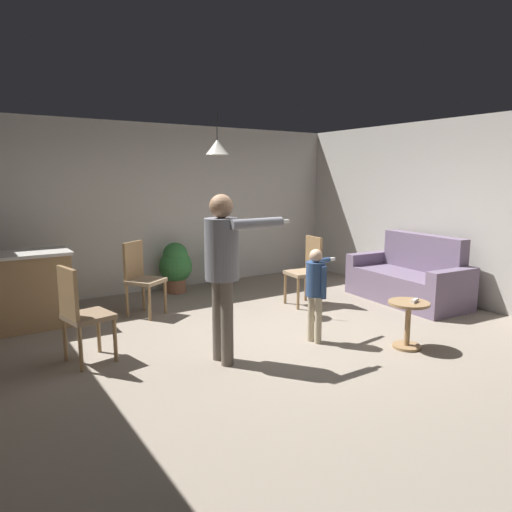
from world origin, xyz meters
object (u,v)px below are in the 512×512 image
at_px(dining_chair_centre_back, 81,311).
at_px(potted_plant_by_wall, 176,265).
at_px(dining_chair_near_wall, 141,276).
at_px(side_table_by_couch, 408,319).
at_px(spare_remote_on_table, 415,301).
at_px(dining_chair_by_counter, 307,268).
at_px(couch_floral, 409,279).
at_px(person_child, 316,285).
at_px(person_adult, 223,260).
at_px(kitchen_counter, 17,291).
at_px(potted_plant_corner, 225,266).

distance_m(dining_chair_centre_back, potted_plant_by_wall, 2.97).
relative_size(dining_chair_near_wall, potted_plant_by_wall, 1.22).
bearing_deg(side_table_by_couch, spare_remote_on_table, -51.33).
distance_m(dining_chair_by_counter, dining_chair_centre_back, 3.32).
height_order(couch_floral, dining_chair_near_wall, same).
bearing_deg(dining_chair_by_counter, person_child, 150.57).
bearing_deg(spare_remote_on_table, dining_chair_by_counter, 85.41).
bearing_deg(dining_chair_near_wall, spare_remote_on_table, 92.15).
bearing_deg(dining_chair_by_counter, person_adult, 126.92).
bearing_deg(person_adult, kitchen_counter, -145.07).
bearing_deg(spare_remote_on_table, dining_chair_near_wall, 125.71).
relative_size(kitchen_counter, person_adult, 0.74).
distance_m(dining_chair_by_counter, potted_plant_by_wall, 2.17).
height_order(side_table_by_couch, dining_chair_by_counter, dining_chair_by_counter).
distance_m(kitchen_counter, dining_chair_centre_back, 1.62).
relative_size(person_adult, person_child, 1.58).
relative_size(side_table_by_couch, potted_plant_corner, 0.78).
xyz_separation_m(side_table_by_couch, person_child, (-0.72, 0.70, 0.34)).
height_order(kitchen_counter, dining_chair_by_counter, dining_chair_by_counter).
bearing_deg(spare_remote_on_table, potted_plant_by_wall, 107.02).
bearing_deg(spare_remote_on_table, couch_floral, 40.20).
bearing_deg(dining_chair_centre_back, side_table_by_couch, 52.72).
xyz_separation_m(person_child, dining_chair_by_counter, (0.92, 1.29, -0.12)).
bearing_deg(person_adult, potted_plant_corner, 150.30).
bearing_deg(side_table_by_couch, dining_chair_centre_back, 154.19).
xyz_separation_m(dining_chair_by_counter, dining_chair_near_wall, (-2.21, 0.81, 0.00)).
relative_size(side_table_by_couch, potted_plant_by_wall, 0.64).
xyz_separation_m(couch_floral, person_adult, (-3.48, -0.53, 0.72)).
bearing_deg(dining_chair_centre_back, dining_chair_near_wall, 129.08).
height_order(side_table_by_couch, dining_chair_centre_back, dining_chair_centre_back).
distance_m(potted_plant_corner, potted_plant_by_wall, 0.85).
xyz_separation_m(person_child, spare_remote_on_table, (0.76, -0.75, -0.13)).
xyz_separation_m(dining_chair_near_wall, potted_plant_corner, (1.73, 0.78, -0.18)).
height_order(kitchen_counter, dining_chair_near_wall, dining_chair_near_wall).
bearing_deg(couch_floral, dining_chair_near_wall, 71.93).
height_order(side_table_by_couch, person_adult, person_adult).
bearing_deg(person_adult, couch_floral, 98.51).
distance_m(kitchen_counter, dining_chair_near_wall, 1.50).
bearing_deg(kitchen_counter, dining_chair_by_counter, -16.22).
distance_m(dining_chair_by_counter, potted_plant_corner, 1.67).
bearing_deg(person_child, couch_floral, 96.93).
xyz_separation_m(couch_floral, dining_chair_centre_back, (-4.69, 0.21, 0.21)).
bearing_deg(dining_chair_centre_back, couch_floral, 76.00).
height_order(person_child, dining_chair_centre_back, person_child).
xyz_separation_m(person_child, dining_chair_centre_back, (-2.36, 0.79, -0.12)).
height_order(kitchen_counter, person_adult, person_adult).
bearing_deg(dining_chair_near_wall, potted_plant_corner, 170.58).
bearing_deg(potted_plant_by_wall, couch_floral, -41.68).
bearing_deg(couch_floral, side_table_by_couch, 133.14).
relative_size(person_child, potted_plant_by_wall, 1.31).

